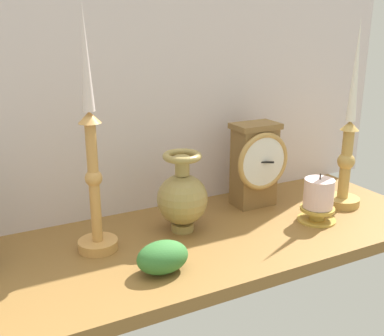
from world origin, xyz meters
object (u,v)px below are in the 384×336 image
pillar_candle_front (318,200)px  brass_vase_bulbous (182,196)px  candlestick_tall_center (347,151)px  candlestick_tall_left (93,167)px  mantel_clock (256,164)px

pillar_candle_front → brass_vase_bulbous: bearing=162.2°
candlestick_tall_center → candlestick_tall_left: bearing=175.3°
pillar_candle_front → candlestick_tall_left: bearing=169.0°
brass_vase_bulbous → pillar_candle_front: brass_vase_bulbous is taller
candlestick_tall_center → pillar_candle_front: size_ratio=3.94×
candlestick_tall_left → brass_vase_bulbous: size_ratio=2.67×
mantel_clock → candlestick_tall_left: candlestick_tall_left is taller
brass_vase_bulbous → candlestick_tall_center: bearing=-6.9°
candlestick_tall_left → pillar_candle_front: size_ratio=4.16×
mantel_clock → candlestick_tall_center: candlestick_tall_center is taller
candlestick_tall_left → pillar_candle_front: (43.91, -8.50, -11.13)cm
mantel_clock → brass_vase_bulbous: (-20.24, -4.54, -2.57)cm
mantel_clock → brass_vase_bulbous: 20.90cm
mantel_clock → candlestick_tall_center: (17.59, -9.13, 2.96)cm
candlestick_tall_center → pillar_candle_front: candlestick_tall_center is taller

